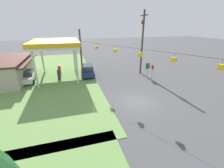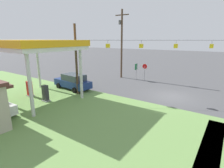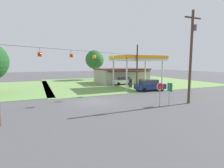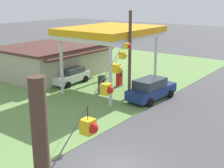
# 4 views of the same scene
# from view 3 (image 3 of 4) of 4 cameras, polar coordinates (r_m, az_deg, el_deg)

# --- Properties ---
(ground_plane) EXTENTS (160.00, 160.00, 0.00)m
(ground_plane) POSITION_cam_3_polar(r_m,az_deg,el_deg) (20.72, -5.61, -5.71)
(ground_plane) COLOR #4C4C4F
(grass_verge_station_corner) EXTENTS (36.00, 28.00, 0.04)m
(grass_verge_station_corner) POSITION_cam_3_polar(r_m,az_deg,el_deg) (41.36, 4.20, 0.59)
(grass_verge_station_corner) COLOR #6B934C
(grass_verge_station_corner) RESTS_ON ground
(gas_station_canopy) EXTENTS (8.58, 6.73, 5.80)m
(gas_station_canopy) POSITION_cam_3_polar(r_m,az_deg,el_deg) (32.61, 8.25, 8.12)
(gas_station_canopy) COLOR silver
(gas_station_canopy) RESTS_ON ground
(gas_station_store) EXTENTS (11.08, 8.82, 3.29)m
(gas_station_store) POSITION_cam_3_polar(r_m,az_deg,el_deg) (40.73, 2.96, 2.82)
(gas_station_store) COLOR #B2A893
(gas_station_store) RESTS_ON ground
(fuel_pump_near) EXTENTS (0.71, 0.56, 1.62)m
(fuel_pump_near) POSITION_cam_3_polar(r_m,az_deg,el_deg) (32.11, 6.04, 0.13)
(fuel_pump_near) COLOR gray
(fuel_pump_near) RESTS_ON ground
(fuel_pump_far) EXTENTS (0.71, 0.56, 1.62)m
(fuel_pump_far) POSITION_cam_3_polar(r_m,az_deg,el_deg) (33.54, 10.12, 0.34)
(fuel_pump_far) COLOR gray
(fuel_pump_far) RESTS_ON ground
(car_at_pumps_front) EXTENTS (5.12, 2.41, 1.87)m
(car_at_pumps_front) POSITION_cam_3_polar(r_m,az_deg,el_deg) (28.88, 12.19, -0.36)
(car_at_pumps_front) COLOR navy
(car_at_pumps_front) RESTS_ON ground
(car_at_pumps_rear) EXTENTS (4.41, 2.29, 1.62)m
(car_at_pumps_rear) POSITION_cam_3_polar(r_m,az_deg,el_deg) (36.34, 3.41, 1.07)
(car_at_pumps_rear) COLOR white
(car_at_pumps_rear) RESTS_ON ground
(stop_sign_roadside) EXTENTS (0.80, 0.08, 2.50)m
(stop_sign_roadside) POSITION_cam_3_polar(r_m,az_deg,el_deg) (18.59, 15.41, -1.68)
(stop_sign_roadside) COLOR #99999E
(stop_sign_roadside) RESTS_ON ground
(route_sign) EXTENTS (0.10, 0.70, 2.40)m
(route_sign) POSITION_cam_3_polar(r_m,az_deg,el_deg) (19.50, 18.31, -1.70)
(route_sign) COLOR gray
(route_sign) RESTS_ON ground
(utility_pole_main) EXTENTS (2.20, 0.44, 10.09)m
(utility_pole_main) POSITION_cam_3_polar(r_m,az_deg,el_deg) (21.15, 24.47, 9.33)
(utility_pole_main) COLOR #4C3828
(utility_pole_main) RESTS_ON ground
(signal_span_gantry) EXTENTS (17.77, 10.24, 7.40)m
(signal_span_gantry) POSITION_cam_3_polar(r_m,az_deg,el_deg) (20.22, -5.73, 5.77)
(signal_span_gantry) COLOR #4C3828
(signal_span_gantry) RESTS_ON ground
(tree_behind_station) EXTENTS (5.04, 5.04, 8.01)m
(tree_behind_station) POSITION_cam_3_polar(r_m,az_deg,el_deg) (48.25, -5.65, 7.94)
(tree_behind_station) COLOR #4C3828
(tree_behind_station) RESTS_ON ground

